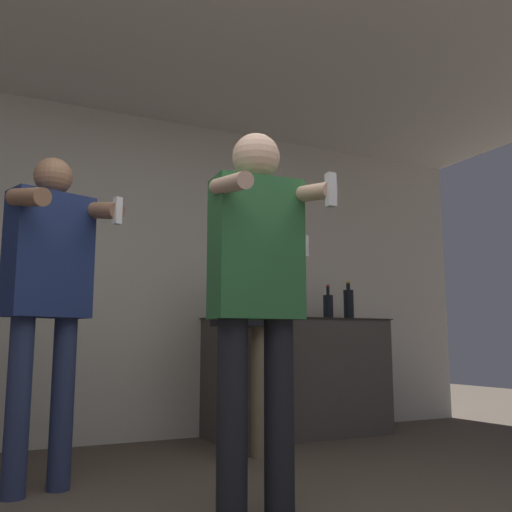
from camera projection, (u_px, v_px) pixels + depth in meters
name	position (u px, v px, depth m)	size (l,w,h in m)	color
wall_back	(97.00, 271.00, 4.33)	(7.00, 0.06, 2.55)	beige
ceiling_slab	(155.00, 19.00, 3.27)	(7.00, 3.30, 0.05)	silver
counter	(298.00, 376.00, 4.61)	(1.49, 0.61, 0.93)	#47423D
bottle_clear_vodka	(328.00, 306.00, 4.79)	(0.08, 0.08, 0.29)	black
bottle_red_label	(349.00, 304.00, 4.89)	(0.09, 0.09, 0.33)	black
bottle_short_whiskey	(229.00, 304.00, 4.39)	(0.08, 0.08, 0.27)	#563314
bottle_green_wine	(265.00, 306.00, 4.52)	(0.08, 0.08, 0.26)	silver
person_woman_foreground	(257.00, 287.00, 2.51)	(0.47, 0.49, 1.68)	black
person_man_side	(48.00, 282.00, 2.94)	(0.57, 0.56, 1.71)	navy
person_spectator_back	(247.00, 297.00, 3.76)	(0.58, 0.56, 1.68)	#75664C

